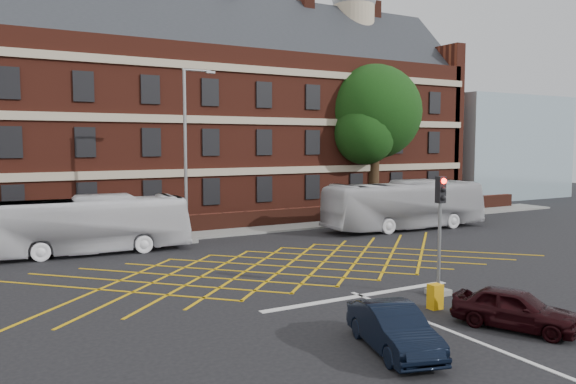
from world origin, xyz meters
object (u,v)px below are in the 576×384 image
car_navy (394,328)px  utility_cabinet (435,297)px  car_maroon (515,308)px  traffic_light_near (439,246)px  bus_left (83,225)px  street_lamp (187,183)px  deciduous_tree (374,119)px  bus_right (405,205)px

car_navy → utility_cabinet: car_navy is taller
car_maroon → traffic_light_near: bearing=55.2°
traffic_light_near → bus_left: bearing=125.0°
street_lamp → deciduous_tree: bearing=19.0°
car_navy → utility_cabinet: bearing=46.9°
traffic_light_near → street_lamp: (-4.33, 14.66, 1.52)m
bus_right → car_maroon: size_ratio=3.11×
bus_right → street_lamp: (-13.60, 2.19, 1.75)m
traffic_light_near → utility_cabinet: 2.29m
bus_right → utility_cabinet: (-10.64, -13.73, -1.13)m
car_navy → traffic_light_near: bearing=50.1°
bus_right → deciduous_tree: deciduous_tree is taller
car_navy → deciduous_tree: deciduous_tree is taller
bus_right → utility_cabinet: bus_right is taller
bus_left → bus_right: bus_right is taller
car_navy → street_lamp: bearing=103.0°
bus_left → car_navy: 18.26m
bus_right → deciduous_tree: bearing=-21.9°
car_navy → car_maroon: bearing=10.4°
bus_right → traffic_light_near: traffic_light_near is taller
bus_right → street_lamp: 13.89m
bus_left → car_navy: (4.85, -17.59, -0.82)m
bus_left → car_maroon: bearing=-148.8°
bus_left → street_lamp: street_lamp is taller
bus_left → utility_cabinet: bus_left is taller
bus_right → car_navy: bus_right is taller
deciduous_tree → utility_cabinet: (-14.45, -21.91, -6.94)m
car_navy → traffic_light_near: 6.23m
deciduous_tree → car_maroon: bearing=-119.4°
car_maroon → traffic_light_near: (0.74, 3.86, 1.16)m
car_navy → traffic_light_near: (5.02, 3.51, 1.15)m
bus_left → car_maroon: bus_left is taller
traffic_light_near → utility_cabinet: (-1.37, -1.25, -1.35)m
bus_left → utility_cabinet: bearing=-146.7°
bus_left → street_lamp: (5.54, 0.58, 1.86)m
bus_left → bus_right: size_ratio=0.93×
traffic_light_near → street_lamp: 15.36m
bus_left → deciduous_tree: 24.59m
bus_right → bus_left: bearing=88.2°
utility_cabinet → car_navy: bearing=-148.3°
deciduous_tree → street_lamp: 18.85m
car_maroon → traffic_light_near: traffic_light_near is taller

